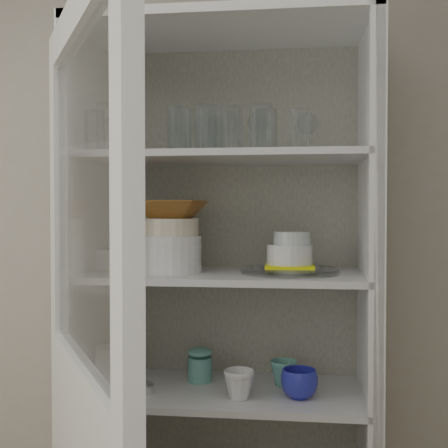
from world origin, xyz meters
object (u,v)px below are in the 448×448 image
Objects in this scene: mug_teal at (284,373)px; mug_white at (239,385)px; goblet_0 at (184,138)px; grey_bowl_stack at (292,252)px; pantry_cabinet at (226,360)px; goblet_2 at (258,133)px; white_canister at (110,364)px; measuring_cups at (133,387)px; goblet_1 at (226,131)px; plate_stack_front at (171,254)px; yellow_trivet at (290,266)px; goblet_3 at (307,133)px; mug_blue at (299,384)px; teal_jar at (200,367)px; plate_stack_back at (120,257)px; cream_bowl at (171,227)px; terracotta_bowl at (171,209)px; glass_platter at (290,270)px; white_ramekin at (290,254)px.

mug_white is (-0.14, -0.16, 0.00)m from mug_teal.
grey_bowl_stack is (0.39, -0.12, -0.40)m from goblet_0.
goblet_2 is at bearing 25.74° from pantry_cabinet.
goblet_0 is 0.85m from white_canister.
grey_bowl_stack is at bearing 8.81° from measuring_cups.
grey_bowl_stack is 0.70m from measuring_cups.
goblet_1 is 0.93m from white_canister.
plate_stack_front reaches higher than mug_teal.
plate_stack_front is 0.40m from yellow_trivet.
grey_bowl_stack is 1.39× the size of mug_white.
goblet_3 is 1.46× the size of mug_blue.
teal_jar is (-0.30, 0.02, 0.01)m from mug_teal.
plate_stack_back is at bearing 170.14° from pantry_cabinet.
plate_stack_back reaches higher than mug_blue.
goblet_0 reaches higher than grey_bowl_stack.
goblet_1 reaches higher than white_canister.
plate_stack_front is at bearing -95.47° from goblet_0.
cream_bowl reaches higher than plate_stack_back.
goblet_2 is at bearing 154.48° from mug_teal.
terracotta_bowl is at bearing -140.47° from goblet_1.
goblet_1 is 0.29m from goblet_3.
goblet_3 is at bearing 20.30° from cream_bowl.
glass_platter is 2.77× the size of mug_blue.
plate_stack_back is 0.39m from white_canister.
goblet_2 is at bearing 14.65° from teal_jar.
teal_jar is at bearing -12.71° from plate_stack_back.
plate_stack_front reaches higher than teal_jar.
terracotta_bowl reaches higher than cream_bowl.
yellow_trivet reaches higher than glass_platter.
mug_blue is (-0.03, -0.20, -0.84)m from goblet_3.
plate_stack_back is 0.80m from mug_blue.
teal_jar is at bearing -171.15° from goblet_3.
mug_white is at bearing -149.13° from white_ramekin.
teal_jar is at bearing 8.49° from white_canister.
goblet_0 is 0.45m from goblet_3.
goblet_0 reaches higher than mug_teal.
white_ramekin reaches higher than mug_teal.
plate_stack_front is 0.85× the size of terracotta_bowl.
cream_bowl is at bearing -174.84° from white_ramekin.
cream_bowl is 1.58× the size of mug_blue.
goblet_3 reaches higher than teal_jar.
mug_teal is (0.38, 0.10, -0.57)m from terracotta_bowl.
goblet_3 is 0.44m from grey_bowl_stack.
goblet_0 is 1.26× the size of mug_blue.
plate_stack_back is at bearing 142.10° from terracotta_bowl.
pantry_cabinet is 10.15× the size of plate_stack_front.
white_ramekin is at bearing 122.90° from mug_blue.
mug_blue is at bearing -63.12° from glass_platter.
goblet_2 reaches higher than teal_jar.
white_canister is at bearing 164.71° from terracotta_bowl.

